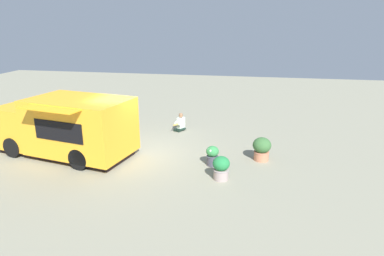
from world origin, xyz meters
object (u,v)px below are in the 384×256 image
Objects in this scene: person_customer at (180,124)px; planter_flowering_side at (221,167)px; planter_flowering_far at (262,148)px; planter_flowering_near at (212,155)px; food_truck at (67,128)px.

person_customer reaches higher than planter_flowering_side.
person_customer is at bearing -128.49° from planter_flowering_far.
planter_flowering_far reaches higher than person_customer.
food_truck is at bearing -90.48° from planter_flowering_near.
person_customer is at bearing -152.05° from planter_flowering_near.
planter_flowering_near is 0.83× the size of planter_flowering_far.
person_customer is at bearing -153.42° from planter_flowering_side.
planter_flowering_side is (1.89, -1.31, -0.05)m from planter_flowering_far.
planter_flowering_near is at bearing 27.95° from person_customer.
planter_flowering_far is at bearing 145.18° from planter_flowering_side.
food_truck reaches higher than person_customer.
person_customer is 4.79m from planter_flowering_far.
planter_flowering_far is at bearing 51.51° from person_customer.
planter_flowering_side is at bearing 26.58° from person_customer.
food_truck is at bearing -84.07° from planter_flowering_far.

